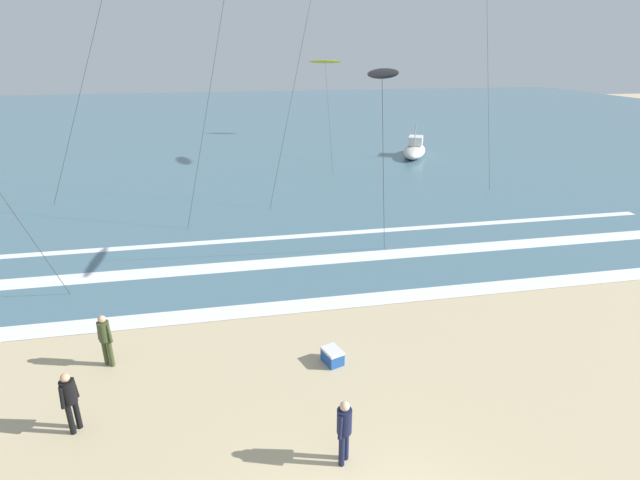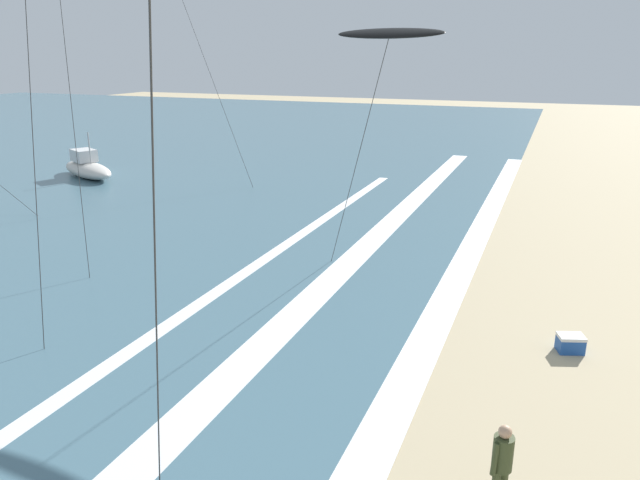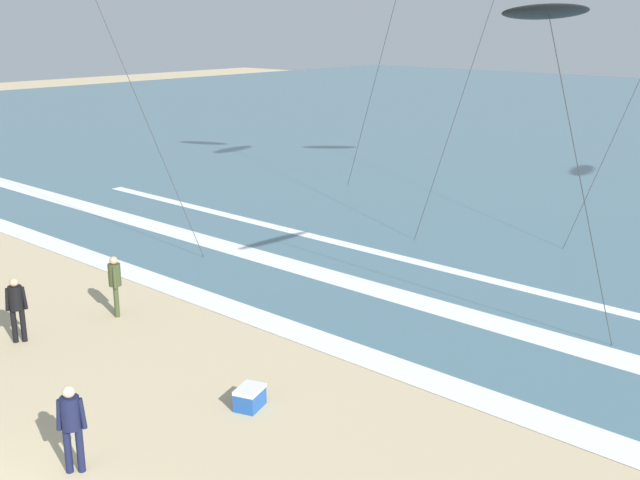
% 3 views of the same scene
% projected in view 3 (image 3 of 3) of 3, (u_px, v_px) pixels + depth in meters
% --- Properties ---
extents(wave_foam_shoreline, '(54.42, 0.92, 0.01)m').
position_uv_depth(wave_foam_shoreline, '(395.00, 367.00, 17.29)').
color(wave_foam_shoreline, white).
rests_on(wave_foam_shoreline, ocean_surface).
extents(wave_foam_mid_break, '(59.17, 1.00, 0.01)m').
position_uv_depth(wave_foam_mid_break, '(414.00, 301.00, 21.36)').
color(wave_foam_mid_break, white).
rests_on(wave_foam_mid_break, ocean_surface).
extents(wave_foam_outer_break, '(38.57, 0.50, 0.01)m').
position_uv_depth(wave_foam_outer_break, '(492.00, 281.00, 22.98)').
color(wave_foam_outer_break, white).
rests_on(wave_foam_outer_break, ocean_surface).
extents(surfer_right_near, '(0.34, 0.48, 1.60)m').
position_uv_depth(surfer_right_near, '(16.00, 304.00, 18.44)').
color(surfer_right_near, black).
rests_on(surfer_right_near, ground).
extents(surfer_mid_group, '(0.40, 0.45, 1.60)m').
position_uv_depth(surfer_mid_group, '(71.00, 421.00, 13.09)').
color(surfer_mid_group, '#141938').
rests_on(surfer_mid_group, ground).
extents(surfer_left_near, '(0.48, 0.35, 1.60)m').
position_uv_depth(surfer_left_near, '(115.00, 280.00, 20.08)').
color(surfer_left_near, '#384223').
rests_on(surfer_left_near, ground).
extents(kite_black_far_left, '(1.66, 3.82, 7.78)m').
position_uv_depth(kite_black_far_left, '(549.00, 13.00, 15.60)').
color(kite_black_far_left, black).
rests_on(kite_black_far_left, ground).
extents(cooler_box, '(0.63, 0.73, 0.44)m').
position_uv_depth(cooler_box, '(250.00, 397.00, 15.48)').
color(cooler_box, '#1E4C9E').
rests_on(cooler_box, ground).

